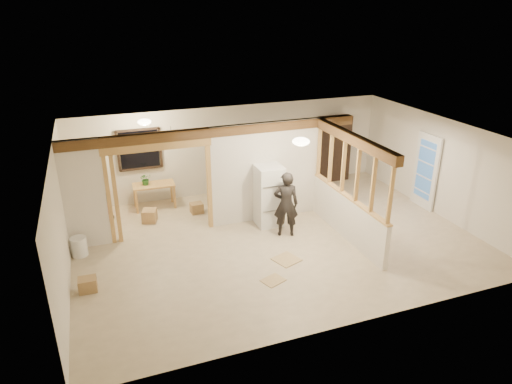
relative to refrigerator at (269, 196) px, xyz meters
name	(u,v)px	position (x,y,z in m)	size (l,w,h in m)	color
floor	(276,240)	(-0.14, -0.84, -0.76)	(9.00, 6.50, 0.01)	beige
ceiling	(278,136)	(-0.14, -0.84, 1.74)	(9.00, 6.50, 0.01)	white
wall_back	(233,149)	(-0.14, 2.41, 0.49)	(9.00, 0.01, 2.50)	silver
wall_front	(355,262)	(-0.14, -4.09, 0.49)	(9.00, 0.01, 2.50)	silver
wall_left	(60,221)	(-4.64, -0.84, 0.49)	(0.01, 6.50, 2.50)	silver
wall_right	(440,167)	(4.36, -0.84, 0.49)	(0.01, 6.50, 2.50)	silver
partition_left_stub	(84,195)	(-4.19, 0.36, 0.49)	(0.90, 0.12, 2.50)	silver
partition_center	(266,172)	(0.06, 0.36, 0.49)	(2.80, 0.12, 2.50)	silver
doorway_frame	(161,191)	(-2.54, 0.36, 0.34)	(2.46, 0.14, 2.20)	tan
header_beam_back	(218,132)	(-1.14, 0.36, 1.62)	(7.00, 0.18, 0.22)	brown
header_beam_right	(353,139)	(1.46, -1.24, 1.62)	(0.18, 3.30, 0.22)	brown
pony_wall	(346,217)	(1.46, -1.24, -0.26)	(0.12, 3.20, 1.00)	silver
stud_partition	(350,170)	(1.46, -1.24, 0.90)	(0.14, 3.20, 1.32)	tan
window_back	(139,149)	(-2.74, 2.33, 0.79)	(1.12, 0.10, 1.10)	black
french_door	(426,171)	(4.28, -0.44, 0.24)	(0.12, 0.86, 2.00)	white
ceiling_dome_main	(301,142)	(0.16, -1.34, 1.72)	(0.36, 0.36, 0.16)	#FFEABF
ceiling_dome_util	(144,122)	(-2.64, 1.46, 1.72)	(0.32, 0.32, 0.14)	#FFEABF
hanging_bulb	(171,140)	(-2.14, 0.76, 1.42)	(0.07, 0.07, 0.07)	#FFD88C
refrigerator	(269,196)	(0.00, 0.00, 0.00)	(0.63, 0.61, 1.52)	silver
woman	(286,204)	(0.16, -0.68, 0.03)	(0.58, 0.38, 1.58)	black
work_table	(155,196)	(-2.51, 1.95, -0.42)	(1.08, 0.54, 0.68)	tan
potted_plant	(146,179)	(-2.70, 1.98, 0.08)	(0.29, 0.25, 0.33)	#387835
shop_vac	(103,208)	(-3.85, 1.66, -0.43)	(0.50, 0.50, 0.65)	#A51414
bookshelf	(334,149)	(2.98, 2.18, 0.24)	(1.00, 0.33, 2.00)	black
bucket	(79,247)	(-4.44, -0.02, -0.54)	(0.34, 0.34, 0.43)	white
box_util_a	(197,208)	(-1.53, 1.25, -0.62)	(0.32, 0.27, 0.27)	#A68050
box_util_b	(150,216)	(-2.77, 1.15, -0.60)	(0.34, 0.34, 0.32)	#A68050
box_front	(88,285)	(-4.31, -1.48, -0.62)	(0.34, 0.27, 0.27)	#A68050
floor_panel_near	(286,259)	(-0.28, -1.75, -0.75)	(0.49, 0.49, 0.02)	tan
floor_panel_far	(273,280)	(-0.85, -2.39, -0.75)	(0.43, 0.34, 0.01)	tan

